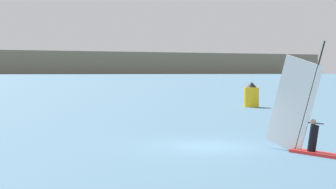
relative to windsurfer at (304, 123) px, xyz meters
name	(u,v)px	position (x,y,z in m)	size (l,w,h in m)	color
ground_plane	(207,146)	(-3.40, 2.27, -1.17)	(4000.00, 4000.00, 0.00)	#476B84
windsurfer	(304,123)	(0.00, 0.00, 0.00)	(2.32, 3.52, 4.49)	red
channel_buoy	(251,96)	(5.57, 24.82, -0.14)	(1.35, 1.35, 2.29)	yellow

